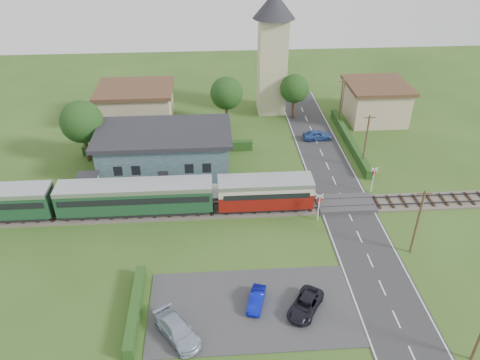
{
  "coord_description": "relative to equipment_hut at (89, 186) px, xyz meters",
  "views": [
    {
      "loc": [
        -4.36,
        -38.97,
        29.55
      ],
      "look_at": [
        -1.41,
        4.0,
        2.52
      ],
      "focal_mm": 35.0,
      "sensor_mm": 36.0,
      "label": 1
    }
  ],
  "objects": [
    {
      "name": "car_park_blue",
      "position": [
        16.89,
        -16.85,
        -1.14
      ],
      "size": [
        1.98,
        3.41,
        1.06
      ],
      "primitive_type": "imported",
      "rotation": [
        0.0,
        0.0,
        -0.28
      ],
      "color": "#0712A7",
      "rests_on": "car_park"
    },
    {
      "name": "platform",
      "position": [
        8.0,
        0.0,
        -1.52
      ],
      "size": [
        30.0,
        3.0,
        0.45
      ],
      "primitive_type": "cube",
      "color": "gray",
      "rests_on": "ground"
    },
    {
      "name": "station_building",
      "position": [
        8.0,
        5.79,
        0.95
      ],
      "size": [
        16.0,
        9.0,
        5.3
      ],
      "color": "#2D4A52",
      "rests_on": "ground"
    },
    {
      "name": "car_park_silver",
      "position": [
        10.5,
        -19.7,
        -0.98
      ],
      "size": [
        4.26,
        5.0,
        1.38
      ],
      "primitive_type": "imported",
      "rotation": [
        0.0,
        0.0,
        0.6
      ],
      "color": "#A0AEC3",
      "rests_on": "car_park"
    },
    {
      "name": "streetlamp_west",
      "position": [
        -4.0,
        14.8,
        1.29
      ],
      "size": [
        0.3,
        0.3,
        5.15
      ],
      "color": "#3F3F47",
      "rests_on": "ground"
    },
    {
      "name": "pedestrian_far",
      "position": [
        2.27,
        0.35,
        -0.38
      ],
      "size": [
        0.7,
        0.89,
        1.83
      ],
      "primitive_type": "imported",
      "rotation": [
        0.0,
        0.0,
        1.58
      ],
      "color": "gray",
      "rests_on": "platform"
    },
    {
      "name": "road",
      "position": [
        28.0,
        -5.2,
        -1.72
      ],
      "size": [
        6.0,
        70.0,
        0.05
      ],
      "primitive_type": "cube",
      "color": "#28282B",
      "rests_on": "ground"
    },
    {
      "name": "crossing_signal_far",
      "position": [
        31.6,
        -0.81,
        0.39
      ],
      "size": [
        0.84,
        0.28,
        3.28
      ],
      "color": "silver",
      "rests_on": "ground"
    },
    {
      "name": "railway_track",
      "position": [
        18.0,
        -3.2,
        -1.64
      ],
      "size": [
        76.0,
        3.2,
        0.49
      ],
      "color": "#4C443D",
      "rests_on": "ground"
    },
    {
      "name": "utility_pole_c",
      "position": [
        32.2,
        4.8,
        1.88
      ],
      "size": [
        1.4,
        0.22,
        7.0
      ],
      "color": "#473321",
      "rests_on": "ground"
    },
    {
      "name": "streetlamp_east",
      "position": [
        34.0,
        21.8,
        1.29
      ],
      "size": [
        0.3,
        0.3,
        5.15
      ],
      "color": "#3F3F47",
      "rests_on": "ground"
    },
    {
      "name": "tree_a",
      "position": [
        -2.0,
        8.8,
        3.63
      ],
      "size": [
        5.2,
        5.2,
        8.0
      ],
      "color": "#332316",
      "rests_on": "ground"
    },
    {
      "name": "utility_pole_d",
      "position": [
        32.2,
        16.8,
        1.88
      ],
      "size": [
        1.4,
        0.22,
        7.0
      ],
      "color": "#473321",
      "rests_on": "ground"
    },
    {
      "name": "ground",
      "position": [
        18.0,
        -5.2,
        -1.75
      ],
      "size": [
        120.0,
        120.0,
        0.0
      ],
      "primitive_type": "plane",
      "color": "#2D4C19"
    },
    {
      "name": "church_tower",
      "position": [
        23.0,
        22.8,
        8.48
      ],
      "size": [
        6.0,
        6.0,
        17.6
      ],
      "color": "#BEB38B",
      "rests_on": "ground"
    },
    {
      "name": "car_park_dark",
      "position": [
        20.8,
        -17.75,
        -1.08
      ],
      "size": [
        3.88,
        4.59,
        1.17
      ],
      "primitive_type": "imported",
      "rotation": [
        0.0,
        0.0,
        -0.56
      ],
      "color": "black",
      "rests_on": "car_park"
    },
    {
      "name": "car_on_road",
      "position": [
        28.2,
        12.52,
        -1.02
      ],
      "size": [
        4.03,
        1.76,
        1.35
      ],
      "primitive_type": "imported",
      "rotation": [
        0.0,
        0.0,
        1.61
      ],
      "color": "#2C4E96",
      "rests_on": "road"
    },
    {
      "name": "house_east",
      "position": [
        38.0,
        18.8,
        1.05
      ],
      "size": [
        8.8,
        8.8,
        5.5
      ],
      "color": "tan",
      "rests_on": "ground"
    },
    {
      "name": "car_park",
      "position": [
        16.5,
        -17.2,
        -1.71
      ],
      "size": [
        17.0,
        9.0,
        0.08
      ],
      "primitive_type": "cube",
      "color": "#333335",
      "rests_on": "ground"
    },
    {
      "name": "hedge_carpark",
      "position": [
        7.0,
        -17.2,
        -1.15
      ],
      "size": [
        0.8,
        9.0,
        1.2
      ],
      "primitive_type": "cube",
      "color": "#193814",
      "rests_on": "ground"
    },
    {
      "name": "hedge_station",
      "position": [
        8.0,
        10.3,
        -1.1
      ],
      "size": [
        22.0,
        0.8,
        1.3
      ],
      "primitive_type": "cube",
      "color": "#193814",
      "rests_on": "ground"
    },
    {
      "name": "train",
      "position": [
        2.36,
        -3.2,
        0.43
      ],
      "size": [
        43.2,
        2.9,
        3.4
      ],
      "color": "#232328",
      "rests_on": "ground"
    },
    {
      "name": "equipment_hut",
      "position": [
        0.0,
        0.0,
        0.0
      ],
      "size": [
        2.3,
        2.3,
        2.55
      ],
      "color": "#BEB38B",
      "rests_on": "platform"
    },
    {
      "name": "hedge_roadside",
      "position": [
        32.2,
        10.8,
        -1.15
      ],
      "size": [
        0.8,
        18.0,
        1.2
      ],
      "primitive_type": "cube",
      "color": "#193814",
      "rests_on": "ground"
    },
    {
      "name": "utility_pole_b",
      "position": [
        32.2,
        -11.2,
        1.88
      ],
      "size": [
        1.4,
        0.22,
        7.0
      ],
      "color": "#473321",
      "rests_on": "ground"
    },
    {
      "name": "tree_b",
      "position": [
        16.0,
        17.8,
        3.27
      ],
      "size": [
        4.6,
        4.6,
        7.34
      ],
      "color": "#332316",
      "rests_on": "ground"
    },
    {
      "name": "pedestrian_near",
      "position": [
        16.71,
        -0.54,
        -0.43
      ],
      "size": [
        0.69,
        0.51,
        1.73
      ],
      "primitive_type": "imported",
      "rotation": [
        0.0,
        0.0,
        3.31
      ],
      "color": "gray",
      "rests_on": "platform"
    },
    {
      "name": "crossing_signal_near",
      "position": [
        24.4,
        -5.61,
        0.39
      ],
      "size": [
        0.84,
        0.28,
        3.28
      ],
      "color": "silver",
      "rests_on": "ground"
    },
    {
      "name": "house_west",
      "position": [
        3.0,
        19.8,
        1.04
      ],
      "size": [
        10.8,
        8.8,
        5.5
      ],
      "color": "tan",
      "rests_on": "ground"
    },
    {
      "name": "crossing_deck",
      "position": [
        28.0,
        -3.2,
        -1.52
      ],
      "size": [
        6.2,
        3.4,
        0.45
      ],
      "primitive_type": "cube",
      "color": "#333335",
      "rests_on": "ground"
    },
    {
      "name": "tree_c",
      "position": [
        26.0,
        19.8,
        2.91
      ],
      "size": [
        4.2,
        4.2,
        6.78
      ],
      "color": "#332316",
      "rests_on": "ground"
    }
  ]
}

